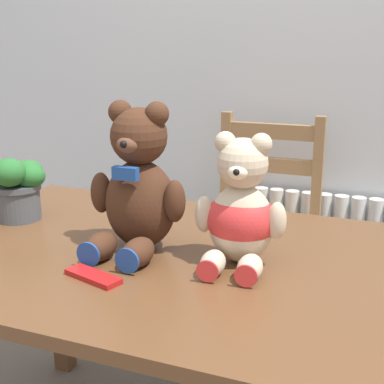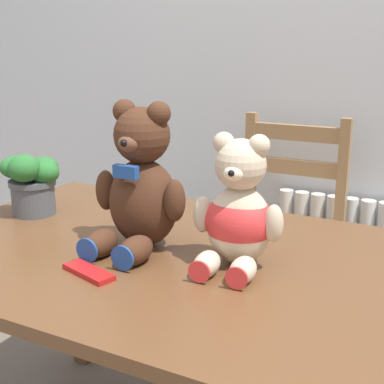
{
  "view_description": "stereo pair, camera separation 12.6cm",
  "coord_description": "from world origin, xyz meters",
  "px_view_note": "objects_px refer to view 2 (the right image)",
  "views": [
    {
      "loc": [
        0.43,
        -0.68,
        1.2
      ],
      "look_at": [
        -0.02,
        0.45,
        0.87
      ],
      "focal_mm": 50.0,
      "sensor_mm": 36.0,
      "label": 1
    },
    {
      "loc": [
        0.54,
        -0.63,
        1.2
      ],
      "look_at": [
        -0.02,
        0.45,
        0.87
      ],
      "focal_mm": 50.0,
      "sensor_mm": 36.0,
      "label": 2
    }
  ],
  "objects_px": {
    "teddy_bear_right": "(238,214)",
    "potted_plant": "(32,181)",
    "teddy_bear_left": "(140,186)",
    "wooden_chair_behind": "(282,237)",
    "chocolate_bar": "(89,272)"
  },
  "relations": [
    {
      "from": "wooden_chair_behind",
      "to": "chocolate_bar",
      "type": "xyz_separation_m",
      "value": [
        -0.11,
        -1.05,
        0.24
      ]
    },
    {
      "from": "teddy_bear_left",
      "to": "teddy_bear_right",
      "type": "bearing_deg",
      "value": -178.72
    },
    {
      "from": "teddy_bear_left",
      "to": "chocolate_bar",
      "type": "xyz_separation_m",
      "value": [
        -0.01,
        -0.2,
        -0.15
      ]
    },
    {
      "from": "wooden_chair_behind",
      "to": "potted_plant",
      "type": "bearing_deg",
      "value": 55.63
    },
    {
      "from": "teddy_bear_left",
      "to": "chocolate_bar",
      "type": "bearing_deg",
      "value": 87.51
    },
    {
      "from": "wooden_chair_behind",
      "to": "teddy_bear_left",
      "type": "height_order",
      "value": "teddy_bear_left"
    },
    {
      "from": "wooden_chair_behind",
      "to": "teddy_bear_right",
      "type": "xyz_separation_m",
      "value": [
        0.16,
        -0.84,
        0.36
      ]
    },
    {
      "from": "teddy_bear_left",
      "to": "teddy_bear_right",
      "type": "height_order",
      "value": "teddy_bear_left"
    },
    {
      "from": "potted_plant",
      "to": "chocolate_bar",
      "type": "distance_m",
      "value": 0.51
    },
    {
      "from": "teddy_bear_right",
      "to": "potted_plant",
      "type": "xyz_separation_m",
      "value": [
        -0.69,
        0.06,
        -0.02
      ]
    },
    {
      "from": "potted_plant",
      "to": "teddy_bear_left",
      "type": "bearing_deg",
      "value": -9.32
    },
    {
      "from": "teddy_bear_left",
      "to": "potted_plant",
      "type": "xyz_separation_m",
      "value": [
        -0.43,
        0.07,
        -0.05
      ]
    },
    {
      "from": "potted_plant",
      "to": "chocolate_bar",
      "type": "bearing_deg",
      "value": -33.01
    },
    {
      "from": "teddy_bear_left",
      "to": "teddy_bear_right",
      "type": "xyz_separation_m",
      "value": [
        0.26,
        0.01,
        -0.04
      ]
    },
    {
      "from": "potted_plant",
      "to": "teddy_bear_right",
      "type": "bearing_deg",
      "value": -5.38
    }
  ]
}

